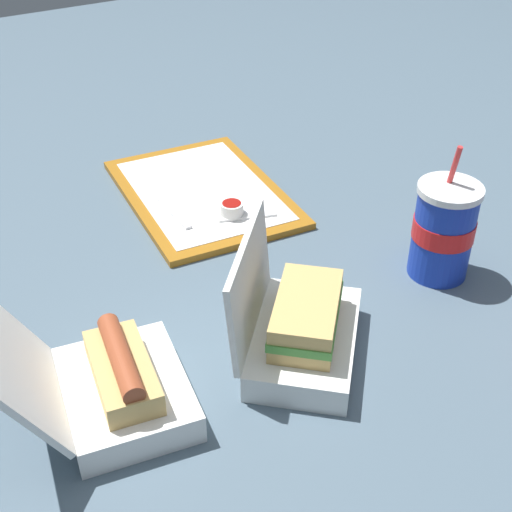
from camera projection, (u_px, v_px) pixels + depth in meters
name	position (u px, v px, depth m)	size (l,w,h in m)	color
ground_plane	(293.00, 291.00, 1.06)	(3.20, 3.20, 0.00)	#4C6070
food_tray	(203.00, 193.00, 1.29)	(0.39, 0.29, 0.01)	#A56619
ketchup_cup	(232.00, 209.00, 1.20)	(0.04, 0.04, 0.02)	white
napkin_stack	(242.00, 204.00, 1.24)	(0.10, 0.10, 0.00)	white
plastic_fork	(174.00, 213.00, 1.21)	(0.11, 0.01, 0.01)	white
clamshell_hotdog_right	(112.00, 384.00, 0.84)	(0.21, 0.25, 0.17)	white
clamshell_sandwich_left	(299.00, 327.00, 0.93)	(0.25, 0.25, 0.17)	white
soda_cup_right	(443.00, 230.00, 1.05)	(0.09, 0.09, 0.21)	#1938B7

